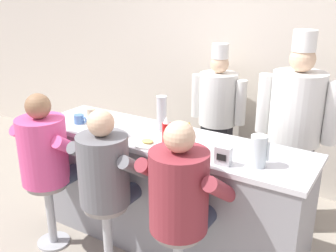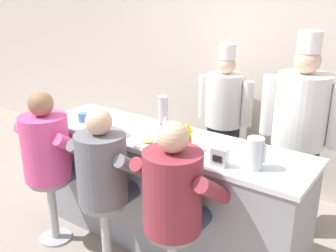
{
  "view_description": "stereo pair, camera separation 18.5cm",
  "coord_description": "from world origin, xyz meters",
  "px_view_note": "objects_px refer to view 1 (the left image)",
  "views": [
    {
      "loc": [
        1.63,
        -2.25,
        2.22
      ],
      "look_at": [
        0.05,
        0.3,
        1.14
      ],
      "focal_mm": 42.0,
      "sensor_mm": 36.0,
      "label": 1
    },
    {
      "loc": [
        1.78,
        -2.15,
        2.22
      ],
      "look_at": [
        0.05,
        0.3,
        1.14
      ],
      "focal_mm": 42.0,
      "sensor_mm": 36.0,
      "label": 2
    }
  ],
  "objects_px": {
    "water_pitcher_clear": "(259,151)",
    "diner_seated_pink": "(47,154)",
    "ketchup_bottle_red": "(167,133)",
    "hot_sauce_bottle_orange": "(192,145)",
    "napkin_dispenser_chrome": "(223,156)",
    "cook_in_whites_far": "(295,125)",
    "cereal_bowl": "(117,134)",
    "coffee_mug_blue": "(79,119)",
    "cup_stack_steel": "(162,114)",
    "mustard_bottle_yellow": "(189,137)",
    "diner_seated_maroon": "(181,195)",
    "breakfast_plate": "(148,143)",
    "coffee_mug_tan": "(91,113)",
    "cook_in_whites_near": "(217,111)",
    "diner_seated_grey": "(107,174)"
  },
  "relations": [
    {
      "from": "hot_sauce_bottle_orange",
      "to": "coffee_mug_blue",
      "type": "height_order",
      "value": "hot_sauce_bottle_orange"
    },
    {
      "from": "hot_sauce_bottle_orange",
      "to": "cup_stack_steel",
      "type": "distance_m",
      "value": 0.56
    },
    {
      "from": "breakfast_plate",
      "to": "diner_seated_grey",
      "type": "bearing_deg",
      "value": -115.76
    },
    {
      "from": "diner_seated_maroon",
      "to": "cook_in_whites_far",
      "type": "bearing_deg",
      "value": 74.55
    },
    {
      "from": "water_pitcher_clear",
      "to": "mustard_bottle_yellow",
      "type": "bearing_deg",
      "value": -179.5
    },
    {
      "from": "diner_seated_grey",
      "to": "diner_seated_pink",
      "type": "bearing_deg",
      "value": 179.88
    },
    {
      "from": "water_pitcher_clear",
      "to": "hot_sauce_bottle_orange",
      "type": "bearing_deg",
      "value": -173.99
    },
    {
      "from": "ketchup_bottle_red",
      "to": "water_pitcher_clear",
      "type": "xyz_separation_m",
      "value": [
        0.72,
        0.06,
        -0.01
      ]
    },
    {
      "from": "mustard_bottle_yellow",
      "to": "cook_in_whites_far",
      "type": "xyz_separation_m",
      "value": [
        0.55,
        0.98,
        -0.1
      ]
    },
    {
      "from": "water_pitcher_clear",
      "to": "cook_in_whites_far",
      "type": "height_order",
      "value": "cook_in_whites_far"
    },
    {
      "from": "diner_seated_grey",
      "to": "cook_in_whites_near",
      "type": "relative_size",
      "value": 0.84
    },
    {
      "from": "coffee_mug_blue",
      "to": "mustard_bottle_yellow",
      "type": "bearing_deg",
      "value": -0.8
    },
    {
      "from": "hot_sauce_bottle_orange",
      "to": "ketchup_bottle_red",
      "type": "bearing_deg",
      "value": -178.12
    },
    {
      "from": "hot_sauce_bottle_orange",
      "to": "breakfast_plate",
      "type": "xyz_separation_m",
      "value": [
        -0.38,
        -0.03,
        -0.06
      ]
    },
    {
      "from": "diner_seated_grey",
      "to": "diner_seated_maroon",
      "type": "distance_m",
      "value": 0.66
    },
    {
      "from": "diner_seated_pink",
      "to": "diner_seated_maroon",
      "type": "distance_m",
      "value": 1.31
    },
    {
      "from": "cup_stack_steel",
      "to": "diner_seated_pink",
      "type": "bearing_deg",
      "value": -138.17
    },
    {
      "from": "water_pitcher_clear",
      "to": "coffee_mug_blue",
      "type": "distance_m",
      "value": 1.7
    },
    {
      "from": "cook_in_whites_far",
      "to": "diner_seated_pink",
      "type": "bearing_deg",
      "value": -140.71
    },
    {
      "from": "ketchup_bottle_red",
      "to": "hot_sauce_bottle_orange",
      "type": "bearing_deg",
      "value": 1.88
    },
    {
      "from": "mustard_bottle_yellow",
      "to": "hot_sauce_bottle_orange",
      "type": "distance_m",
      "value": 0.08
    },
    {
      "from": "cereal_bowl",
      "to": "diner_seated_pink",
      "type": "bearing_deg",
      "value": -145.56
    },
    {
      "from": "diner_seated_maroon",
      "to": "cook_in_whites_far",
      "type": "xyz_separation_m",
      "value": [
        0.38,
        1.39,
        0.16
      ]
    },
    {
      "from": "napkin_dispenser_chrome",
      "to": "hot_sauce_bottle_orange",
      "type": "bearing_deg",
      "value": 169.62
    },
    {
      "from": "ketchup_bottle_red",
      "to": "breakfast_plate",
      "type": "height_order",
      "value": "ketchup_bottle_red"
    },
    {
      "from": "cup_stack_steel",
      "to": "napkin_dispenser_chrome",
      "type": "bearing_deg",
      "value": -25.3
    },
    {
      "from": "cereal_bowl",
      "to": "coffee_mug_blue",
      "type": "height_order",
      "value": "coffee_mug_blue"
    },
    {
      "from": "breakfast_plate",
      "to": "cook_in_whites_near",
      "type": "bearing_deg",
      "value": 91.89
    },
    {
      "from": "ketchup_bottle_red",
      "to": "diner_seated_grey",
      "type": "relative_size",
      "value": 0.19
    },
    {
      "from": "diner_seated_maroon",
      "to": "breakfast_plate",
      "type": "bearing_deg",
      "value": 146.92
    },
    {
      "from": "cup_stack_steel",
      "to": "napkin_dispenser_chrome",
      "type": "xyz_separation_m",
      "value": [
        0.74,
        -0.35,
        -0.09
      ]
    },
    {
      "from": "cereal_bowl",
      "to": "cup_stack_steel",
      "type": "bearing_deg",
      "value": 53.1
    },
    {
      "from": "mustard_bottle_yellow",
      "to": "hot_sauce_bottle_orange",
      "type": "bearing_deg",
      "value": -41.37
    },
    {
      "from": "water_pitcher_clear",
      "to": "diner_seated_pink",
      "type": "height_order",
      "value": "diner_seated_pink"
    },
    {
      "from": "diner_seated_maroon",
      "to": "cook_in_whites_far",
      "type": "relative_size",
      "value": 0.76
    },
    {
      "from": "coffee_mug_blue",
      "to": "cook_in_whites_far",
      "type": "bearing_deg",
      "value": 29.46
    },
    {
      "from": "diner_seated_grey",
      "to": "cereal_bowl",
      "type": "bearing_deg",
      "value": 114.97
    },
    {
      "from": "coffee_mug_blue",
      "to": "breakfast_plate",
      "type": "bearing_deg",
      "value": -6.76
    },
    {
      "from": "ketchup_bottle_red",
      "to": "diner_seated_maroon",
      "type": "distance_m",
      "value": 0.56
    },
    {
      "from": "water_pitcher_clear",
      "to": "coffee_mug_blue",
      "type": "bearing_deg",
      "value": 179.62
    },
    {
      "from": "water_pitcher_clear",
      "to": "coffee_mug_blue",
      "type": "height_order",
      "value": "water_pitcher_clear"
    },
    {
      "from": "cereal_bowl",
      "to": "napkin_dispenser_chrome",
      "type": "distance_m",
      "value": 0.98
    },
    {
      "from": "breakfast_plate",
      "to": "diner_seated_pink",
      "type": "xyz_separation_m",
      "value": [
        -0.81,
        -0.33,
        -0.16
      ]
    },
    {
      "from": "diner_seated_pink",
      "to": "coffee_mug_tan",
      "type": "bearing_deg",
      "value": 92.71
    },
    {
      "from": "breakfast_plate",
      "to": "cereal_bowl",
      "type": "height_order",
      "value": "same"
    },
    {
      "from": "diner_seated_maroon",
      "to": "cook_in_whites_near",
      "type": "distance_m",
      "value": 1.84
    },
    {
      "from": "coffee_mug_tan",
      "to": "cook_in_whites_far",
      "type": "bearing_deg",
      "value": 24.42
    },
    {
      "from": "coffee_mug_blue",
      "to": "cook_in_whites_near",
      "type": "relative_size",
      "value": 0.08
    },
    {
      "from": "cereal_bowl",
      "to": "diner_seated_maroon",
      "type": "relative_size",
      "value": 0.11
    },
    {
      "from": "hot_sauce_bottle_orange",
      "to": "water_pitcher_clear",
      "type": "xyz_separation_m",
      "value": [
        0.5,
        0.05,
        0.04
      ]
    }
  ]
}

